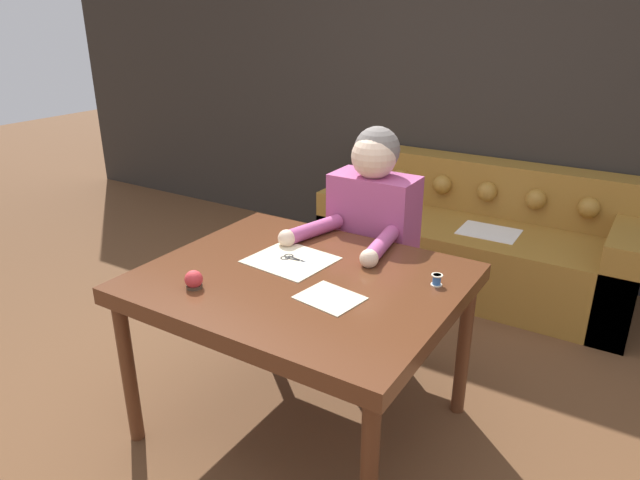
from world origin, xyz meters
The scene contains 10 objects.
ground_plane centered at (0.00, 0.00, 0.00)m, with size 16.00×16.00×0.00m, color brown.
wall_back centered at (0.00, 2.23, 1.30)m, with size 8.00×0.06×2.60m.
dining_table centered at (0.04, 0.01, 0.67)m, with size 1.24×1.04×0.74m.
couch centered at (0.23, 1.82, 0.30)m, with size 1.96×0.81×0.79m.
person centered at (0.03, 0.66, 0.64)m, with size 0.50×0.62×1.23m.
pattern_paper_main centered at (-0.08, 0.11, 0.74)m, with size 0.36×0.33×0.00m.
pattern_paper_offcut centered at (0.24, -0.09, 0.74)m, with size 0.25×0.22×0.00m.
scissors centered at (-0.07, 0.13, 0.74)m, with size 0.20×0.07×0.01m.
thread_spool centered at (0.53, 0.22, 0.76)m, with size 0.04×0.04×0.05m.
pin_cushion centered at (-0.25, -0.30, 0.77)m, with size 0.07×0.07×0.07m.
Camera 1 is at (1.20, -1.71, 1.74)m, focal length 32.00 mm.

